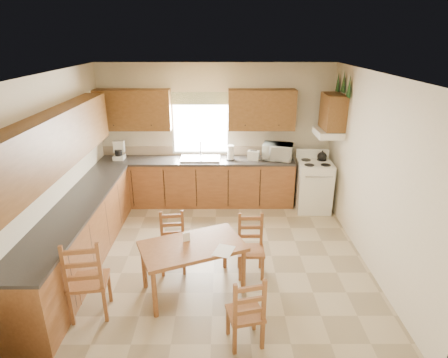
{
  "coord_description": "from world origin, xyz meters",
  "views": [
    {
      "loc": [
        0.13,
        -4.93,
        3.17
      ],
      "look_at": [
        0.15,
        0.3,
        1.15
      ],
      "focal_mm": 30.0,
      "sensor_mm": 36.0,
      "label": 1
    }
  ],
  "objects_px": {
    "chair_far_right": "(251,247)",
    "chair_near_right": "(245,309)",
    "stove": "(313,187)",
    "dining_table": "(193,268)",
    "microwave": "(278,152)",
    "chair_near_left": "(88,276)",
    "chair_far_left": "(173,243)"
  },
  "relations": [
    {
      "from": "chair_far_right",
      "to": "chair_near_right",
      "type": "bearing_deg",
      "value": -97.15
    },
    {
      "from": "stove",
      "to": "dining_table",
      "type": "height_order",
      "value": "stove"
    },
    {
      "from": "microwave",
      "to": "chair_near_right",
      "type": "relative_size",
      "value": 0.59
    },
    {
      "from": "chair_far_right",
      "to": "chair_near_left",
      "type": "bearing_deg",
      "value": -158.75
    },
    {
      "from": "stove",
      "to": "chair_near_right",
      "type": "relative_size",
      "value": 1.06
    },
    {
      "from": "stove",
      "to": "dining_table",
      "type": "bearing_deg",
      "value": -127.75
    },
    {
      "from": "microwave",
      "to": "chair_far_left",
      "type": "relative_size",
      "value": 0.61
    },
    {
      "from": "dining_table",
      "to": "chair_far_left",
      "type": "xyz_separation_m",
      "value": [
        -0.32,
        0.46,
        0.08
      ]
    },
    {
      "from": "dining_table",
      "to": "chair_near_right",
      "type": "bearing_deg",
      "value": -77.85
    },
    {
      "from": "chair_far_left",
      "to": "chair_near_left",
      "type": "bearing_deg",
      "value": -141.39
    },
    {
      "from": "chair_near_right",
      "to": "chair_far_right",
      "type": "bearing_deg",
      "value": -110.16
    },
    {
      "from": "microwave",
      "to": "chair_near_left",
      "type": "height_order",
      "value": "microwave"
    },
    {
      "from": "dining_table",
      "to": "chair_near_left",
      "type": "bearing_deg",
      "value": 177.01
    },
    {
      "from": "chair_far_right",
      "to": "dining_table",
      "type": "bearing_deg",
      "value": -156.0
    },
    {
      "from": "chair_far_left",
      "to": "stove",
      "type": "bearing_deg",
      "value": 32.66
    },
    {
      "from": "chair_near_left",
      "to": "chair_far_left",
      "type": "distance_m",
      "value": 1.26
    },
    {
      "from": "microwave",
      "to": "chair_far_right",
      "type": "relative_size",
      "value": 0.59
    },
    {
      "from": "chair_near_right",
      "to": "chair_far_right",
      "type": "height_order",
      "value": "same"
    },
    {
      "from": "stove",
      "to": "chair_near_right",
      "type": "bearing_deg",
      "value": -111.1
    },
    {
      "from": "stove",
      "to": "microwave",
      "type": "relative_size",
      "value": 1.79
    },
    {
      "from": "chair_near_left",
      "to": "dining_table",
      "type": "bearing_deg",
      "value": -168.28
    },
    {
      "from": "chair_near_left",
      "to": "chair_near_right",
      "type": "bearing_deg",
      "value": 157.64
    },
    {
      "from": "microwave",
      "to": "chair_far_left",
      "type": "height_order",
      "value": "microwave"
    },
    {
      "from": "chair_far_right",
      "to": "chair_far_left",
      "type": "bearing_deg",
      "value": 173.7
    },
    {
      "from": "dining_table",
      "to": "chair_far_left",
      "type": "distance_m",
      "value": 0.57
    },
    {
      "from": "microwave",
      "to": "chair_near_right",
      "type": "xyz_separation_m",
      "value": [
        -0.82,
        -3.65,
        -0.64
      ]
    },
    {
      "from": "chair_near_left",
      "to": "chair_far_right",
      "type": "bearing_deg",
      "value": -166.44
    },
    {
      "from": "stove",
      "to": "chair_far_right",
      "type": "height_order",
      "value": "stove"
    },
    {
      "from": "chair_near_left",
      "to": "chair_far_right",
      "type": "relative_size",
      "value": 1.2
    },
    {
      "from": "microwave",
      "to": "dining_table",
      "type": "distance_m",
      "value": 3.2
    },
    {
      "from": "chair_far_left",
      "to": "chair_far_right",
      "type": "xyz_separation_m",
      "value": [
        1.09,
        -0.11,
        0.01
      ]
    },
    {
      "from": "microwave",
      "to": "chair_near_left",
      "type": "bearing_deg",
      "value": -115.95
    }
  ]
}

